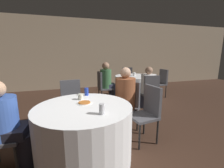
# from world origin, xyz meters

# --- Properties ---
(ground_plane) EXTENTS (16.00, 16.00, 0.00)m
(ground_plane) POSITION_xyz_m (0.00, 0.00, 0.00)
(ground_plane) COLOR #382319
(wall_back) EXTENTS (16.00, 0.06, 2.80)m
(wall_back) POSITION_xyz_m (0.00, 4.54, 1.40)
(wall_back) COLOR gray
(wall_back) RESTS_ON ground_plane
(table_near) EXTENTS (1.26, 1.26, 0.75)m
(table_near) POSITION_xyz_m (-0.12, 0.04, 0.38)
(table_near) COLOR white
(table_near) RESTS_ON ground_plane
(table_far) EXTENTS (1.19, 1.19, 0.75)m
(table_far) POSITION_xyz_m (1.68, 2.31, 0.38)
(table_far) COLOR white
(table_far) RESTS_ON ground_plane
(chair_near_east) EXTENTS (0.46, 0.45, 0.92)m
(chair_near_east) POSITION_xyz_m (0.91, 0.18, 0.54)
(chair_near_east) COLOR #47474C
(chair_near_east) RESTS_ON ground_plane
(chair_near_north) EXTENTS (0.44, 0.45, 0.92)m
(chair_near_north) POSITION_xyz_m (-0.24, 1.07, 0.54)
(chair_near_north) COLOR #47474C
(chair_near_north) RESTS_ON ground_plane
(chair_near_northeast) EXTENTS (0.55, 0.55, 0.92)m
(chair_near_northeast) POSITION_xyz_m (0.75, 0.61, 0.54)
(chair_near_northeast) COLOR #47474C
(chair_near_northeast) RESTS_ON ground_plane
(chair_far_west) EXTENTS (0.42, 0.41, 0.92)m
(chair_far_west) POSITION_xyz_m (0.67, 2.27, 0.54)
(chair_far_west) COLOR #47474C
(chair_far_west) RESTS_ON ground_plane
(chair_far_south) EXTENTS (0.42, 0.43, 0.92)m
(chair_far_south) POSITION_xyz_m (1.62, 1.30, 0.54)
(chair_far_south) COLOR #47474C
(chair_far_south) RESTS_ON ground_plane
(chair_far_east) EXTENTS (0.43, 0.42, 0.92)m
(chair_far_east) POSITION_xyz_m (2.69, 2.37, 0.54)
(chair_far_east) COLOR #47474C
(chair_far_east) RESTS_ON ground_plane
(chair_far_north) EXTENTS (0.47, 0.47, 0.92)m
(chair_far_north) POSITION_xyz_m (1.87, 3.30, 0.54)
(chair_far_north) COLOR #47474C
(chair_far_north) RESTS_ON ground_plane
(person_green_jacket) EXTENTS (0.50, 0.32, 1.18)m
(person_green_jacket) POSITION_xyz_m (0.83, 2.28, 0.60)
(person_green_jacket) COLOR #33384C
(person_green_jacket) RESTS_ON ground_plane
(person_white_shirt) EXTENTS (0.38, 0.53, 1.11)m
(person_white_shirt) POSITION_xyz_m (1.63, 1.46, 0.57)
(person_white_shirt) COLOR #33384C
(person_white_shirt) RESTS_ON ground_plane
(person_floral_shirt) EXTENTS (0.49, 0.46, 1.19)m
(person_floral_shirt) POSITION_xyz_m (0.62, 0.53, 0.61)
(person_floral_shirt) COLOR #282828
(person_floral_shirt) RESTS_ON ground_plane
(person_blue_shirt) EXTENTS (0.52, 0.38, 1.13)m
(person_blue_shirt) POSITION_xyz_m (-1.01, 0.10, 0.58)
(person_blue_shirt) COLOR black
(person_blue_shirt) RESTS_ON ground_plane
(pizza_plate_near) EXTENTS (0.20, 0.20, 0.02)m
(pizza_plate_near) POSITION_xyz_m (-0.10, 0.14, 0.76)
(pizza_plate_near) COLOR white
(pizza_plate_near) RESTS_ON table_near
(soda_can_silver) EXTENTS (0.07, 0.07, 0.12)m
(soda_can_silver) POSITION_xyz_m (0.05, -0.29, 0.82)
(soda_can_silver) COLOR silver
(soda_can_silver) RESTS_ON table_near
(soda_can_blue) EXTENTS (0.07, 0.07, 0.12)m
(soda_can_blue) POSITION_xyz_m (-0.01, 0.54, 0.82)
(soda_can_blue) COLOR #1E38A5
(soda_can_blue) RESTS_ON table_near
(cup_near) EXTENTS (0.07, 0.07, 0.09)m
(cup_near) POSITION_xyz_m (-0.13, 0.33, 0.80)
(cup_near) COLOR silver
(cup_near) RESTS_ON table_near
(cup_far) EXTENTS (0.09, 0.09, 0.10)m
(cup_far) POSITION_xyz_m (1.68, 2.34, 0.81)
(cup_far) COLOR white
(cup_far) RESTS_ON table_far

